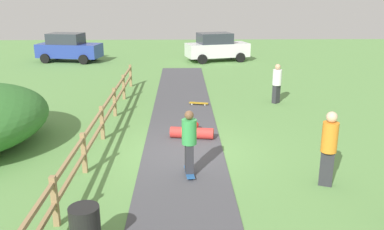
{
  "coord_description": "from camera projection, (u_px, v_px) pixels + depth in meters",
  "views": [
    {
      "loc": [
        -0.03,
        -11.29,
        4.59
      ],
      "look_at": [
        0.28,
        0.59,
        1.0
      ],
      "focal_mm": 38.25,
      "sensor_mm": 36.0,
      "label": 1
    }
  ],
  "objects": [
    {
      "name": "parked_car_blue",
      "position": [
        69.0,
        48.0,
        27.71
      ],
      "size": [
        4.44,
        2.58,
        1.92
      ],
      "color": "#283D99",
      "rests_on": "ground_plane"
    },
    {
      "name": "wooden_fence",
      "position": [
        94.0,
        132.0,
        11.88
      ],
      "size": [
        0.12,
        18.12,
        1.1
      ],
      "color": "#997A51",
      "rests_on": "ground_plane"
    },
    {
      "name": "parked_car_white",
      "position": [
        217.0,
        47.0,
        27.93
      ],
      "size": [
        4.49,
        2.77,
        1.92
      ],
      "color": "silver",
      "rests_on": "ground_plane"
    },
    {
      "name": "trash_bin",
      "position": [
        85.0,
        229.0,
        7.43
      ],
      "size": [
        0.56,
        0.56,
        0.9
      ],
      "primitive_type": "cylinder",
      "color": "black",
      "rests_on": "ground_plane"
    },
    {
      "name": "skater_fallen",
      "position": [
        192.0,
        132.0,
        13.32
      ],
      "size": [
        1.44,
        1.23,
        0.36
      ],
      "color": "red",
      "rests_on": "asphalt_path"
    },
    {
      "name": "asphalt_path",
      "position": [
        183.0,
        153.0,
        12.13
      ],
      "size": [
        2.4,
        28.0,
        0.02
      ],
      "primitive_type": "cube",
      "color": "#47474C",
      "rests_on": "ground_plane"
    },
    {
      "name": "skateboard_loose",
      "position": [
        199.0,
        103.0,
        17.23
      ],
      "size": [
        0.82,
        0.39,
        0.08
      ],
      "color": "#BF8C19",
      "rests_on": "asphalt_path"
    },
    {
      "name": "ground_plane",
      "position": [
        183.0,
        153.0,
        12.13
      ],
      "size": [
        60.0,
        60.0,
        0.0
      ],
      "primitive_type": "plane",
      "color": "#60934C"
    },
    {
      "name": "bystander_orange",
      "position": [
        329.0,
        145.0,
        9.83
      ],
      "size": [
        0.5,
        0.5,
        1.89
      ],
      "color": "#2D2D33",
      "rests_on": "ground_plane"
    },
    {
      "name": "skater_riding",
      "position": [
        189.0,
        140.0,
        10.37
      ],
      "size": [
        0.41,
        0.82,
        1.74
      ],
      "color": "#265999",
      "rests_on": "asphalt_path"
    },
    {
      "name": "bystander_white",
      "position": [
        277.0,
        82.0,
        17.32
      ],
      "size": [
        0.54,
        0.54,
        1.69
      ],
      "color": "#2D2D33",
      "rests_on": "ground_plane"
    }
  ]
}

